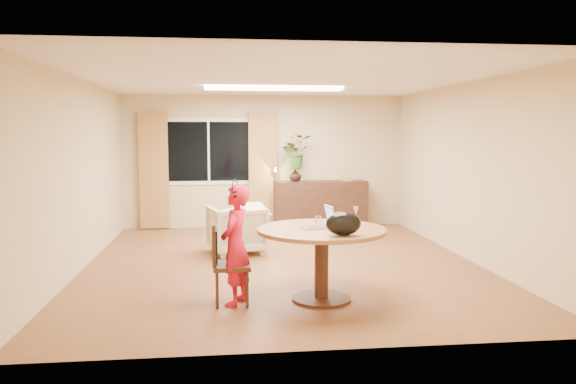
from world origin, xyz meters
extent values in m
plane|color=brown|center=(0.00, 0.00, 0.00)|extent=(6.50, 6.50, 0.00)
plane|color=white|center=(0.00, 0.00, 2.60)|extent=(6.50, 6.50, 0.00)
plane|color=tan|center=(0.00, 3.25, 1.30)|extent=(5.50, 0.00, 5.50)
plane|color=tan|center=(-2.75, 0.00, 1.30)|extent=(0.00, 6.50, 6.50)
plane|color=tan|center=(2.75, 0.00, 1.30)|extent=(0.00, 6.50, 6.50)
cube|color=white|center=(-1.10, 3.23, 1.50)|extent=(1.70, 0.02, 1.30)
cube|color=black|center=(-1.10, 3.22, 1.50)|extent=(1.55, 0.01, 1.15)
cube|color=white|center=(-1.10, 3.22, 1.50)|extent=(0.04, 0.01, 1.15)
cube|color=brown|center=(-2.15, 3.15, 1.15)|extent=(0.55, 0.08, 2.25)
cube|color=brown|center=(-0.05, 3.15, 1.15)|extent=(0.55, 0.08, 2.25)
cube|color=white|center=(0.00, 1.20, 2.57)|extent=(2.20, 0.35, 0.05)
cylinder|color=brown|center=(0.25, -1.81, 0.79)|extent=(1.43, 1.43, 0.04)
cylinder|color=black|center=(0.25, -1.81, 0.38)|extent=(0.15, 0.15, 0.77)
cylinder|color=black|center=(0.25, -1.81, 0.02)|extent=(0.66, 0.66, 0.03)
imported|color=#B7210E|center=(-0.70, -1.84, 0.65)|extent=(0.55, 0.45, 1.30)
imported|color=beige|center=(-0.63, 0.78, 0.37)|extent=(0.97, 0.99, 0.74)
cube|color=black|center=(1.08, 3.01, 0.46)|extent=(1.83, 0.45, 0.92)
imported|color=black|center=(0.57, 3.01, 1.04)|extent=(0.30, 0.30, 0.25)
imported|color=#2A6927|center=(0.57, 3.01, 1.49)|extent=(0.72, 0.66, 0.66)
camera|label=1|loc=(-0.82, -7.83, 1.86)|focal=35.00mm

